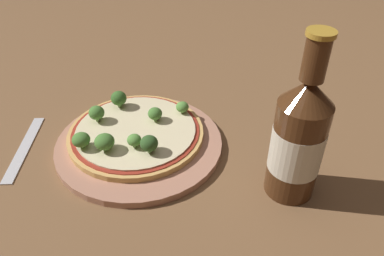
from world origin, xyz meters
name	(u,v)px	position (x,y,z in m)	size (l,w,h in m)	color
ground_plane	(140,144)	(0.00, 0.00, 0.00)	(3.00, 3.00, 0.00)	brown
plate	(138,143)	(0.00, -0.01, 0.01)	(0.27, 0.27, 0.01)	tan
pizza	(136,132)	(-0.01, 0.01, 0.02)	(0.23, 0.23, 0.01)	tan
broccoli_floret_0	(155,114)	(0.02, 0.03, 0.04)	(0.02, 0.02, 0.02)	#7A9E5B
broccoli_floret_1	(119,98)	(-0.05, 0.07, 0.04)	(0.03, 0.03, 0.03)	#7A9E5B
broccoli_floret_2	(131,140)	(0.00, -0.04, 0.04)	(0.02, 0.02, 0.02)	#7A9E5B
broccoli_floret_3	(81,140)	(-0.08, -0.05, 0.04)	(0.03, 0.03, 0.03)	#7A9E5B
broccoli_floret_4	(182,107)	(0.07, 0.06, 0.04)	(0.02, 0.02, 0.02)	#7A9E5B
broccoli_floret_5	(97,113)	(-0.08, 0.03, 0.04)	(0.03, 0.03, 0.03)	#7A9E5B
broccoli_floret_6	(104,142)	(-0.04, -0.05, 0.04)	(0.03, 0.03, 0.03)	#7A9E5B
broccoli_floret_7	(149,143)	(0.03, -0.05, 0.04)	(0.03, 0.03, 0.03)	#7A9E5B
beer_bottle	(298,139)	(0.23, -0.09, 0.09)	(0.07, 0.07, 0.24)	#472814
fork	(24,147)	(-0.19, -0.02, 0.00)	(0.03, 0.17, 0.00)	silver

